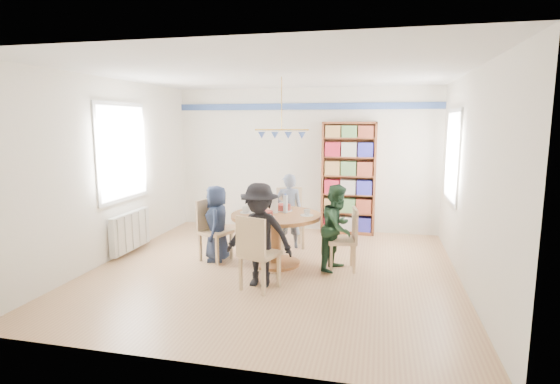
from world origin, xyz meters
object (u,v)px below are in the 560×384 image
(person_far, at_px, (289,211))
(bookshelf, at_px, (349,179))
(person_near, at_px, (260,235))
(radiator, at_px, (130,231))
(chair_left, at_px, (212,227))
(chair_far, at_px, (290,214))
(dining_table, at_px, (276,227))
(chair_near, at_px, (256,250))
(person_right, at_px, (337,228))
(person_left, at_px, (217,223))
(chair_right, at_px, (347,236))

(person_far, relative_size, bookshelf, 0.60)
(person_near, height_order, bookshelf, bookshelf)
(radiator, relative_size, chair_left, 1.09)
(chair_far, bearing_deg, dining_table, -89.85)
(chair_far, xyz_separation_m, chair_near, (0.00, -2.06, -0.02))
(chair_left, bearing_deg, person_far, 41.75)
(bookshelf, bearing_deg, chair_left, -132.07)
(chair_left, distance_m, chair_far, 1.42)
(chair_far, bearing_deg, person_right, -49.54)
(dining_table, bearing_deg, person_left, -179.16)
(chair_left, xyz_separation_m, chair_far, (1.00, 1.01, 0.03))
(chair_right, xyz_separation_m, chair_near, (-1.02, -1.05, 0.04))
(chair_left, distance_m, person_near, 1.32)
(person_far, distance_m, bookshelf, 1.53)
(chair_near, relative_size, bookshelf, 0.46)
(chair_near, bearing_deg, radiator, 155.40)
(dining_table, xyz_separation_m, chair_near, (0.00, -1.05, -0.04))
(chair_far, bearing_deg, chair_left, -134.70)
(chair_far, bearing_deg, radiator, -157.94)
(radiator, distance_m, bookshelf, 3.91)
(person_near, bearing_deg, person_right, 44.89)
(person_far, bearing_deg, person_right, 121.38)
(dining_table, height_order, person_near, person_near)
(radiator, xyz_separation_m, person_left, (1.49, -0.06, 0.22))
(radiator, relative_size, person_near, 0.76)
(chair_near, bearing_deg, person_far, 90.08)
(radiator, distance_m, chair_far, 2.59)
(person_near, bearing_deg, chair_far, 91.97)
(person_right, bearing_deg, radiator, 106.48)
(bookshelf, bearing_deg, chair_far, -129.39)
(person_far, relative_size, person_near, 0.94)
(radiator, height_order, chair_near, chair_near)
(chair_right, xyz_separation_m, person_right, (-0.14, -0.03, 0.12))
(chair_near, height_order, person_near, person_near)
(chair_far, height_order, person_right, person_right)
(chair_right, distance_m, person_near, 1.35)
(person_right, bearing_deg, person_left, 107.35)
(radiator, height_order, person_left, person_left)
(person_far, bearing_deg, dining_table, 77.69)
(person_right, height_order, bookshelf, bookshelf)
(dining_table, distance_m, chair_near, 1.05)
(dining_table, xyz_separation_m, person_right, (0.89, -0.03, 0.05))
(chair_far, relative_size, person_left, 0.86)
(radiator, distance_m, person_left, 1.50)
(chair_left, bearing_deg, radiator, 178.38)
(person_left, bearing_deg, person_right, 73.93)
(person_far, bearing_deg, chair_left, 29.30)
(chair_far, bearing_deg, person_left, -131.25)
(dining_table, relative_size, chair_near, 1.37)
(chair_left, bearing_deg, person_left, -13.29)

